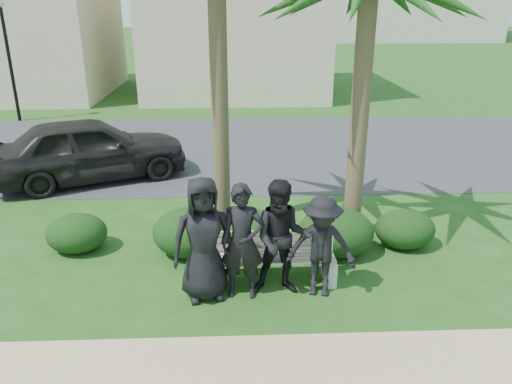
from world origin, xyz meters
TOP-DOWN VIEW (x-y plane):
  - ground at (0.00, 0.00)m, footprint 160.00×160.00m
  - footpath at (0.00, -1.80)m, footprint 30.00×1.60m
  - asphalt_street at (0.00, 8.00)m, footprint 160.00×8.00m
  - stucco_bldg_right at (-1.00, 18.00)m, footprint 8.40×8.40m
  - street_lamp at (-9.00, 12.00)m, footprint 0.36×0.36m
  - park_bench at (-0.65, 0.36)m, footprint 2.24×0.55m
  - man_a at (-1.53, -0.00)m, footprint 1.02×0.76m
  - man_b at (-0.97, 0.01)m, footprint 0.67×0.47m
  - man_c at (-0.39, 0.07)m, footprint 0.91×0.73m
  - man_d at (0.18, -0.01)m, footprint 1.12×0.80m
  - hedge_a at (-3.88, 1.58)m, footprint 1.07×0.88m
  - hedge_b at (-1.84, 1.36)m, footprint 1.33×1.10m
  - hedge_c at (-0.73, 1.32)m, footprint 1.24×1.03m
  - hedge_d at (0.67, 1.26)m, footprint 1.32×1.09m
  - hedge_e at (1.97, 1.49)m, footprint 1.07×0.89m
  - car_a at (-4.59, 5.35)m, footprint 4.94×3.48m

SIDE VIEW (x-z plane):
  - ground at x=0.00m, z-range 0.00..0.00m
  - footpath at x=0.00m, z-range -0.01..0.01m
  - asphalt_street at x=0.00m, z-range -0.01..0.01m
  - hedge_a at x=-3.88m, z-range 0.00..0.70m
  - hedge_e at x=1.97m, z-range 0.00..0.70m
  - park_bench at x=-0.65m, z-range -0.04..0.74m
  - hedge_c at x=-0.73m, z-range 0.00..0.81m
  - hedge_d at x=0.67m, z-range 0.00..0.86m
  - hedge_b at x=-1.84m, z-range 0.00..0.87m
  - car_a at x=-4.59m, z-range 0.00..1.56m
  - man_d at x=0.18m, z-range 0.00..1.57m
  - man_b at x=-0.97m, z-range 0.00..1.77m
  - man_c at x=-0.39m, z-range 0.00..1.79m
  - man_a at x=-1.53m, z-range 0.00..1.89m
  - street_lamp at x=-9.00m, z-range 0.80..5.09m
  - stucco_bldg_right at x=-1.00m, z-range 0.01..7.31m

